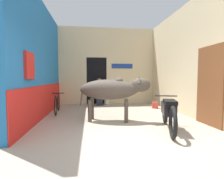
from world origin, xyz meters
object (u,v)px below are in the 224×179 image
(bicycle, at_px, (57,103))
(shopkeeper_seated, at_px, (99,91))
(cow, at_px, (113,90))
(bucket, at_px, (155,105))
(motorcycle_near, at_px, (168,111))
(plastic_stool, at_px, (107,100))

(bicycle, height_order, shopkeeper_seated, shopkeeper_seated)
(cow, xyz_separation_m, shopkeeper_seated, (-0.22, 3.08, -0.27))
(shopkeeper_seated, xyz_separation_m, bucket, (2.27, -1.13, -0.52))
(motorcycle_near, relative_size, bucket, 7.34)
(bicycle, bearing_deg, motorcycle_near, -39.11)
(shopkeeper_seated, bearing_deg, bicycle, -134.12)
(cow, relative_size, plastic_stool, 5.27)
(cow, xyz_separation_m, bucket, (2.04, 1.95, -0.79))
(bucket, bearing_deg, bicycle, -172.34)
(plastic_stool, bearing_deg, motorcycle_near, -75.45)
(motorcycle_near, xyz_separation_m, bicycle, (-3.05, 2.48, -0.10))
(motorcycle_near, height_order, bucket, motorcycle_near)
(bicycle, height_order, plastic_stool, bicycle)
(cow, distance_m, plastic_stool, 3.24)
(shopkeeper_seated, height_order, bucket, shopkeeper_seated)
(plastic_stool, bearing_deg, cow, -92.34)
(motorcycle_near, height_order, bicycle, motorcycle_near)
(motorcycle_near, distance_m, plastic_stool, 4.36)
(bucket, bearing_deg, plastic_stool, 147.59)
(shopkeeper_seated, bearing_deg, plastic_stool, 12.91)
(bicycle, bearing_deg, cow, -38.00)
(motorcycle_near, xyz_separation_m, shopkeeper_seated, (-1.45, 4.14, 0.20))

